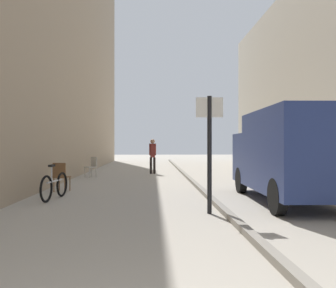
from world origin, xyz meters
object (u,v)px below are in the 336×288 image
Objects in this scene: pedestrian_main_foreground at (153,154)px; street_sign_post at (209,144)px; bicycle_leaning at (54,186)px; cafe_chair_by_doorway at (92,165)px; cafe_chair_near_window at (61,175)px; delivery_van at (291,154)px.

street_sign_post is at bearing -88.04° from pedestrian_main_foreground.
pedestrian_main_foreground is at bearing -81.58° from street_sign_post.
bicycle_leaning is 6.77m from cafe_chair_by_doorway.
street_sign_post is 2.77× the size of cafe_chair_by_doorway.
pedestrian_main_foreground is at bearing 80.07° from bicycle_leaning.
pedestrian_main_foreground is at bearing 78.44° from cafe_chair_near_window.
delivery_van reaches higher than cafe_chair_near_window.
pedestrian_main_foreground is 7.51m from cafe_chair_near_window.
delivery_van is 6.49m from bicycle_leaning.
pedestrian_main_foreground is at bearing 113.48° from delivery_van.
pedestrian_main_foreground is 0.35× the size of delivery_van.
street_sign_post reaches higher than pedestrian_main_foreground.
delivery_van is 5.51× the size of cafe_chair_near_window.
delivery_van is at bearing 177.32° from cafe_chair_by_doorway.
bicycle_leaning reaches higher than cafe_chair_near_window.
cafe_chair_near_window is (-0.25, 1.62, 0.17)m from bicycle_leaning.
delivery_van is 5.51× the size of cafe_chair_by_doorway.
delivery_van is at bearing -147.40° from street_sign_post.
bicycle_leaning is at bearing 175.42° from delivery_van.
delivery_van is 9.94m from cafe_chair_by_doorway.
cafe_chair_by_doorway is at bearing 98.90° from bicycle_leaning.
cafe_chair_by_doorway is at bearing -153.50° from pedestrian_main_foreground.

